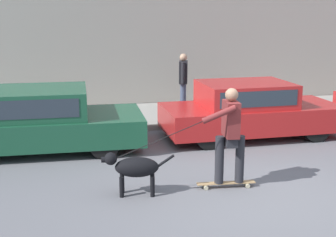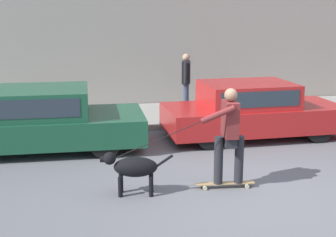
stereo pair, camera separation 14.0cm
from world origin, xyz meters
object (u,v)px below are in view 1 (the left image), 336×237
(parked_car_0, at_px, (31,121))
(dog, at_px, (134,168))
(skateboarder, at_px, (230,132))
(pedestrian_with_bag, at_px, (183,80))
(parked_car_1, at_px, (249,111))

(parked_car_0, distance_m, dog, 3.29)
(parked_car_0, height_order, skateboarder, skateboarder)
(parked_car_0, xyz_separation_m, pedestrian_with_bag, (3.76, 2.18, 0.37))
(parked_car_1, bearing_deg, pedestrian_with_bag, 113.37)
(dog, relative_size, skateboarder, 0.48)
(dog, bearing_deg, parked_car_1, -127.29)
(skateboarder, relative_size, pedestrian_with_bag, 1.50)
(parked_car_0, distance_m, pedestrian_with_bag, 4.36)
(parked_car_0, relative_size, pedestrian_with_bag, 2.86)
(parked_car_0, height_order, dog, parked_car_0)
(skateboarder, bearing_deg, pedestrian_with_bag, -90.60)
(parked_car_0, height_order, parked_car_1, parked_car_0)
(pedestrian_with_bag, bearing_deg, parked_car_0, -133.69)
(parked_car_1, height_order, pedestrian_with_bag, pedestrian_with_bag)
(dog, xyz_separation_m, pedestrian_with_bag, (2.08, 5.00, 0.55))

